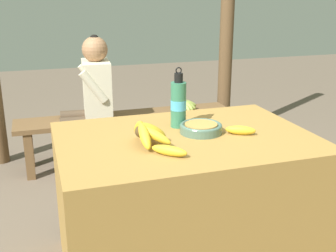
# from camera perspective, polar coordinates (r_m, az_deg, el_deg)

# --- Properties ---
(market_counter) EXTENTS (1.16, 0.81, 0.69)m
(market_counter) POSITION_cam_1_polar(r_m,az_deg,el_deg) (2.07, 2.28, -10.45)
(market_counter) COLOR olive
(market_counter) RESTS_ON ground_plane
(banana_bunch_ripe) EXTENTS (0.15, 0.24, 0.12)m
(banana_bunch_ripe) POSITION_cam_1_polar(r_m,az_deg,el_deg) (1.81, -2.82, -0.77)
(banana_bunch_ripe) COLOR #4C381E
(banana_bunch_ripe) RESTS_ON market_counter
(serving_bowl) EXTENTS (0.20, 0.20, 0.04)m
(serving_bowl) POSITION_cam_1_polar(r_m,az_deg,el_deg) (1.98, 4.48, -0.22)
(serving_bowl) COLOR #4C6B5B
(serving_bowl) RESTS_ON market_counter
(water_bottle) EXTENTS (0.08, 0.08, 0.29)m
(water_bottle) POSITION_cam_1_polar(r_m,az_deg,el_deg) (2.03, 1.41, 3.07)
(water_bottle) COLOR #337556
(water_bottle) RESTS_ON market_counter
(loose_banana_front) EXTENTS (0.14, 0.14, 0.04)m
(loose_banana_front) POSITION_cam_1_polar(r_m,az_deg,el_deg) (1.70, 0.16, -3.35)
(loose_banana_front) COLOR gold
(loose_banana_front) RESTS_ON market_counter
(loose_banana_side) EXTENTS (0.14, 0.11, 0.04)m
(loose_banana_side) POSITION_cam_1_polar(r_m,az_deg,el_deg) (1.97, 9.79, -0.56)
(loose_banana_side) COLOR gold
(loose_banana_side) RESTS_ON market_counter
(wooden_bench) EXTENTS (1.72, 0.32, 0.39)m
(wooden_bench) POSITION_cam_1_polar(r_m,az_deg,el_deg) (3.37, -5.58, 0.51)
(wooden_bench) COLOR brown
(wooden_bench) RESTS_ON ground_plane
(seated_vendor) EXTENTS (0.42, 0.40, 1.03)m
(seated_vendor) POSITION_cam_1_polar(r_m,az_deg,el_deg) (3.23, -10.39, 4.26)
(seated_vendor) COLOR #473828
(seated_vendor) RESTS_ON ground_plane
(banana_bunch_green) EXTENTS (0.16, 0.25, 0.11)m
(banana_bunch_green) POSITION_cam_1_polar(r_m,az_deg,el_deg) (3.47, 2.43, 3.06)
(banana_bunch_green) COLOR #4C381E
(banana_bunch_green) RESTS_ON wooden_bench
(support_post_far) EXTENTS (0.12, 0.12, 2.32)m
(support_post_far) POSITION_cam_1_polar(r_m,az_deg,el_deg) (3.82, 8.06, 15.15)
(support_post_far) COLOR brown
(support_post_far) RESTS_ON ground_plane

